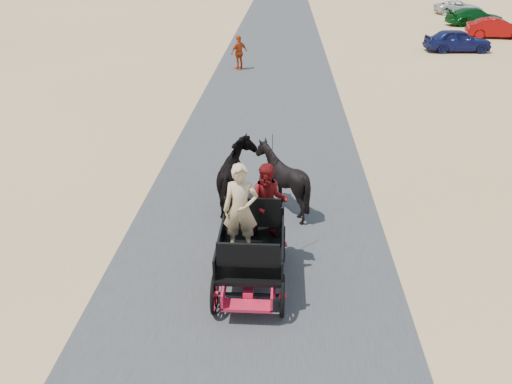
# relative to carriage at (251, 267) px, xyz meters

# --- Properties ---
(ground) EXTENTS (140.00, 140.00, 0.00)m
(ground) POSITION_rel_carriage_xyz_m (-0.03, 2.01, -0.36)
(ground) COLOR tan
(road) EXTENTS (6.00, 140.00, 0.01)m
(road) POSITION_rel_carriage_xyz_m (-0.03, 2.01, -0.35)
(road) COLOR #38383A
(road) RESTS_ON ground
(carriage) EXTENTS (1.30, 2.40, 0.72)m
(carriage) POSITION_rel_carriage_xyz_m (0.00, 0.00, 0.00)
(carriage) COLOR black
(carriage) RESTS_ON ground
(horse_left) EXTENTS (0.91, 2.01, 1.70)m
(horse_left) POSITION_rel_carriage_xyz_m (-0.55, 3.00, 0.49)
(horse_left) COLOR black
(horse_left) RESTS_ON ground
(horse_right) EXTENTS (1.37, 1.54, 1.70)m
(horse_right) POSITION_rel_carriage_xyz_m (0.55, 3.00, 0.49)
(horse_right) COLOR black
(horse_right) RESTS_ON ground
(driver_man) EXTENTS (0.66, 0.43, 1.80)m
(driver_man) POSITION_rel_carriage_xyz_m (-0.20, 0.05, 1.26)
(driver_man) COLOR tan
(driver_man) RESTS_ON carriage
(passenger_woman) EXTENTS (0.77, 0.60, 1.58)m
(passenger_woman) POSITION_rel_carriage_xyz_m (0.30, 0.60, 1.15)
(passenger_woman) COLOR #660C0F
(passenger_woman) RESTS_ON carriage
(pedestrian) EXTENTS (1.02, 1.00, 1.73)m
(pedestrian) POSITION_rel_carriage_xyz_m (-1.80, 18.01, 0.50)
(pedestrian) COLOR #BD4215
(pedestrian) RESTS_ON ground
(car_a) EXTENTS (3.93, 1.77, 1.31)m
(car_a) POSITION_rel_carriage_xyz_m (10.86, 23.24, 0.30)
(car_a) COLOR navy
(car_a) RESTS_ON ground
(car_b) EXTENTS (4.09, 1.91, 1.30)m
(car_b) POSITION_rel_carriage_xyz_m (14.94, 28.05, 0.29)
(car_b) COLOR maroon
(car_b) RESTS_ON ground
(car_c) EXTENTS (4.59, 2.29, 1.28)m
(car_c) POSITION_rel_carriage_xyz_m (15.24, 33.53, 0.28)
(car_c) COLOR #0C4C19
(car_c) RESTS_ON ground
(car_d) EXTENTS (4.25, 2.16, 1.15)m
(car_d) POSITION_rel_carriage_xyz_m (15.98, 40.08, 0.22)
(car_d) COLOR silver
(car_d) RESTS_ON ground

